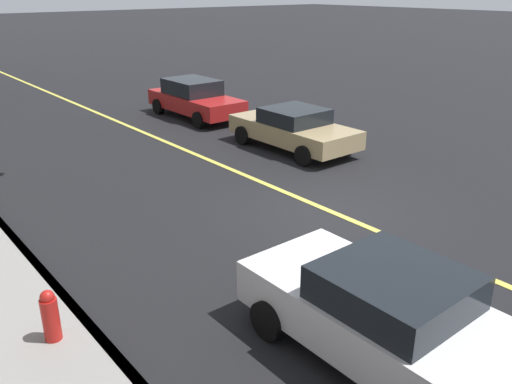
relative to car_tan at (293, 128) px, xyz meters
The scene contains 7 objects.
ground 4.99m from the car_tan, 146.62° to the left, with size 200.00×200.00×0.00m, color black.
curb_edge 9.75m from the car_tan, 115.08° to the left, with size 80.00×0.16×0.15m, color slate.
lane_stripe_center 4.99m from the car_tan, 146.62° to the left, with size 80.00×0.16×0.01m, color #D8CC4C.
car_tan is the anchor object (origin of this frame).
car_white 10.11m from the car_tan, 144.11° to the left, with size 4.27×2.00×1.43m.
car_red 5.59m from the car_tan, ahead, with size 4.44×1.89×1.45m.
fire_hydrant 10.60m from the car_tan, 118.26° to the left, with size 0.24×0.24×0.94m.
Camera 1 is at (-7.51, 8.31, 4.84)m, focal length 36.91 mm.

